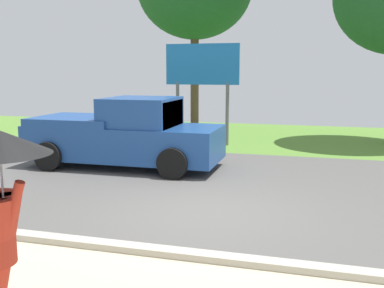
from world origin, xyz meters
TOP-DOWN VIEW (x-y plane):
  - ground_plane at (0.00, 2.95)m, footprint 40.00×22.00m
  - pickup_truck at (-2.97, 3.32)m, footprint 5.20×2.28m
  - roadside_billboard at (-1.89, 7.46)m, footprint 2.60×0.12m

SIDE VIEW (x-z plane):
  - ground_plane at x=0.00m, z-range -0.15..0.05m
  - pickup_truck at x=-2.97m, z-range -0.07..1.81m
  - roadside_billboard at x=-1.89m, z-range 0.80..4.30m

